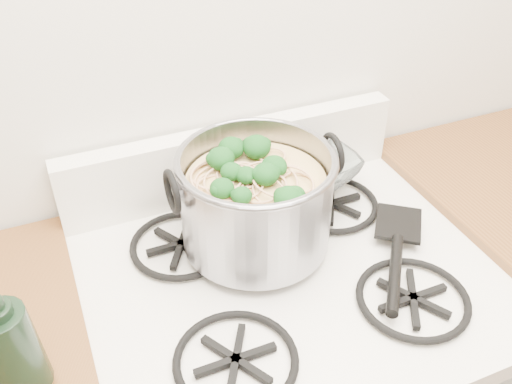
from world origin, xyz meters
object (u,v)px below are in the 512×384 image
Objects in this scene: stock_pot at (256,201)px; glass_bowl at (285,180)px; bottle at (7,339)px; spatula at (399,221)px.

glass_bowl is at bearing 47.41° from stock_pot.
stock_pot is at bearing -132.59° from glass_bowl.
glass_bowl is at bearing 26.03° from bottle.
bottle is at bearing -158.55° from stock_pot.
stock_pot is at bearing -157.96° from spatula.
bottle is at bearing -135.18° from spatula.
stock_pot is at bearing 18.76° from bottle.
spatula is at bearing -14.87° from stock_pot.
glass_bowl is at bearing 162.38° from spatula.
bottle reaches higher than stock_pot.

